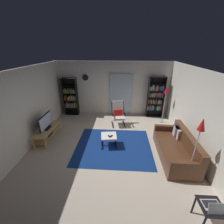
{
  "coord_description": "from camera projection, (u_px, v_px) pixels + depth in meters",
  "views": [
    {
      "loc": [
        0.36,
        -4.04,
        3.15
      ],
      "look_at": [
        0.06,
        0.69,
        1.04
      ],
      "focal_mm": 23.26,
      "sensor_mm": 36.0,
      "label": 1
    }
  ],
  "objects": [
    {
      "name": "wall_left",
      "position": [
        24.0,
        111.0,
        4.61
      ],
      "size": [
        0.06,
        6.0,
        2.6
      ],
      "primitive_type": "cube",
      "color": "silver",
      "rests_on": "ground"
    },
    {
      "name": "tv_remote",
      "position": [
        109.0,
        136.0,
        4.89
      ],
      "size": [
        0.1,
        0.15,
        0.02
      ],
      "primitive_type": "cube",
      "rotation": [
        0.0,
        0.0,
        0.45
      ],
      "color": "black",
      "rests_on": "ottoman"
    },
    {
      "name": "glass_door_panel",
      "position": [
        121.0,
        94.0,
        7.12
      ],
      "size": [
        1.1,
        0.01,
        2.0
      ],
      "primitive_type": "cube",
      "color": "silver"
    },
    {
      "name": "floor_lamp_by_shelf",
      "position": [
        166.0,
        93.0,
        6.15
      ],
      "size": [
        0.22,
        0.22,
        1.66
      ],
      "color": "#A5A5AD",
      "rests_on": "ground"
    },
    {
      "name": "bookshelf_near_tv",
      "position": [
        71.0,
        97.0,
        7.19
      ],
      "size": [
        0.69,
        0.3,
        1.85
      ],
      "color": "black",
      "rests_on": "ground"
    },
    {
      "name": "cell_phone",
      "position": [
        111.0,
        136.0,
        4.9
      ],
      "size": [
        0.14,
        0.15,
        0.01
      ],
      "primitive_type": "cube",
      "rotation": [
        0.0,
        0.0,
        -0.63
      ],
      "color": "black",
      "rests_on": "ottoman"
    },
    {
      "name": "wall_back",
      "position": [
        114.0,
        89.0,
        7.1
      ],
      "size": [
        5.6,
        0.06,
        2.6
      ],
      "primitive_type": "cube",
      "color": "silver",
      "rests_on": "ground"
    },
    {
      "name": "ground_plane",
      "position": [
        109.0,
        148.0,
        4.98
      ],
      "size": [
        7.02,
        7.02,
        0.0
      ],
      "primitive_type": "plane",
      "color": "#C2B29E"
    },
    {
      "name": "laptop",
      "position": [
        214.0,
        207.0,
        2.58
      ],
      "size": [
        0.33,
        0.29,
        0.2
      ],
      "color": "#B7BABF",
      "rests_on": "side_table"
    },
    {
      "name": "tv_stand",
      "position": [
        48.0,
        132.0,
        5.35
      ],
      "size": [
        0.5,
        1.34,
        0.44
      ],
      "color": "tan",
      "rests_on": "ground"
    },
    {
      "name": "ottoman",
      "position": [
        109.0,
        137.0,
        4.98
      ],
      "size": [
        0.58,
        0.54,
        0.4
      ],
      "color": "white",
      "rests_on": "ground"
    },
    {
      "name": "side_table",
      "position": [
        210.0,
        210.0,
        2.69
      ],
      "size": [
        0.43,
        0.43,
        0.51
      ],
      "color": "black",
      "rests_on": "ground"
    },
    {
      "name": "floor_lamp_by_sofa",
      "position": [
        200.0,
        133.0,
        3.27
      ],
      "size": [
        0.22,
        0.22,
        1.76
      ],
      "color": "#A5A5AD",
      "rests_on": "ground"
    },
    {
      "name": "wall_clock",
      "position": [
        85.0,
        77.0,
        6.88
      ],
      "size": [
        0.29,
        0.03,
        0.29
      ],
      "color": "silver"
    },
    {
      "name": "leather_sofa",
      "position": [
        176.0,
        148.0,
        4.5
      ],
      "size": [
        0.87,
        1.95,
        0.82
      ],
      "color": "#52301C",
      "rests_on": "ground"
    },
    {
      "name": "bookshelf_near_sofa",
      "position": [
        155.0,
        98.0,
        6.92
      ],
      "size": [
        0.75,
        0.3,
        1.97
      ],
      "color": "black",
      "rests_on": "ground"
    },
    {
      "name": "area_rug",
      "position": [
        113.0,
        146.0,
        5.06
      ],
      "size": [
        2.57,
        2.18,
        0.01
      ],
      "primitive_type": "cube",
      "color": "navy",
      "rests_on": "ground"
    },
    {
      "name": "wall_right",
      "position": [
        199.0,
        116.0,
        4.3
      ],
      "size": [
        0.06,
        6.0,
        2.6
      ],
      "primitive_type": "cube",
      "color": "silver",
      "rests_on": "ground"
    },
    {
      "name": "lounge_armchair",
      "position": [
        118.0,
        113.0,
        6.37
      ],
      "size": [
        0.66,
        0.73,
        1.02
      ],
      "color": "black",
      "rests_on": "ground"
    },
    {
      "name": "television",
      "position": [
        46.0,
        122.0,
        5.2
      ],
      "size": [
        0.2,
        0.86,
        0.55
      ],
      "color": "black",
      "rests_on": "tv_stand"
    }
  ]
}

